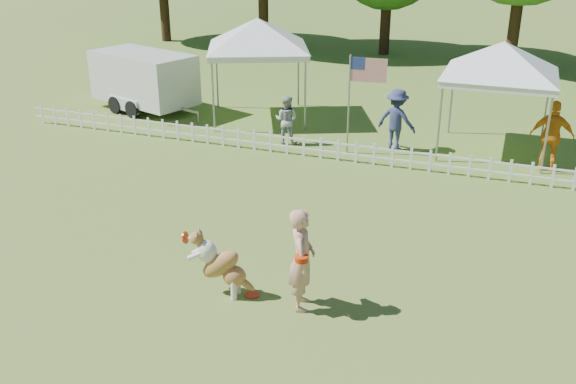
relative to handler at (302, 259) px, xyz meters
The scene contains 12 objects.
ground 1.18m from the handler, 166.83° to the left, with size 120.00×120.00×0.00m, color #3A6921.
picket_fence 7.23m from the handler, 95.85° to the left, with size 22.00×0.08×0.60m, color white, non-canonical shape.
handler is the anchor object (origin of this frame).
dog 1.47m from the handler, behind, with size 1.14×0.38×1.18m, color brown, non-canonical shape.
frisbee_on_turf 1.29m from the handler, behind, with size 0.26×0.26×0.02m, color red.
canopy_tent_left 11.48m from the handler, 116.66° to the left, with size 3.09×3.09×3.19m, color white, non-canonical shape.
canopy_tent_right 9.76m from the handler, 75.81° to the left, with size 2.95×2.95×3.04m, color white, non-canonical shape.
cargo_trailer 13.41m from the handler, 133.34° to the left, with size 4.59×2.02×2.02m, color silver, non-canonical shape.
flag_pole 8.01m from the handler, 100.26° to the left, with size 1.07×0.11×2.79m, color gray, non-canonical shape.
spectator_a 8.74m from the handler, 112.46° to the left, with size 0.70×0.54×1.43m, color #A2A2A7.
spectator_b 8.66m from the handler, 91.43° to the left, with size 1.14×0.65×1.76m, color navy.
spectator_c 9.27m from the handler, 65.14° to the left, with size 1.10×0.46×1.88m, color orange.
Camera 1 is at (3.82, -9.01, 6.09)m, focal length 40.00 mm.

